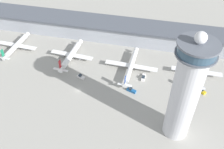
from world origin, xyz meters
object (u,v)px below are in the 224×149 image
object	(u,v)px
control_tower	(185,91)
airplane_gate_delta	(197,71)
airplane_gate_charlie	(131,66)
service_truck_fuel	(201,90)
airplane_gate_bravo	(71,55)
service_truck_water	(143,77)
service_truck_catering	(131,90)
service_truck_baggage	(81,77)
airplane_gate_alpha	(16,45)

from	to	relation	value
control_tower	airplane_gate_delta	world-z (taller)	control_tower
airplane_gate_delta	airplane_gate_charlie	bearing A→B (deg)	-174.96
service_truck_fuel	airplane_gate_bravo	bearing A→B (deg)	171.87
airplane_gate_charlie	service_truck_water	bearing A→B (deg)	-33.94
airplane_gate_delta	service_truck_water	distance (m)	39.41
airplane_gate_charlie	service_truck_catering	distance (m)	22.73
airplane_gate_delta	airplane_gate_bravo	bearing A→B (deg)	-179.11
service_truck_fuel	service_truck_baggage	bearing A→B (deg)	-176.51
control_tower	airplane_gate_bravo	xyz separation A→B (m)	(-83.18, 51.16, -29.48)
airplane_gate_delta	service_truck_catering	size ratio (longest dim) A/B	5.22
airplane_gate_alpha	airplane_gate_charlie	size ratio (longest dim) A/B	0.85
airplane_gate_delta	service_truck_fuel	xyz separation A→B (m)	(3.28, -15.77, -3.17)
control_tower	service_truck_water	distance (m)	57.94
airplane_gate_charlie	service_truck_water	size ratio (longest dim) A/B	5.68
airplane_gate_delta	service_truck_catering	xyz separation A→B (m)	(-44.15, -26.43, -3.15)
control_tower	airplane_gate_alpha	world-z (taller)	control_tower
service_truck_catering	service_truck_baggage	world-z (taller)	service_truck_baggage
airplane_gate_charlie	service_truck_baggage	world-z (taller)	airplane_gate_charlie
airplane_gate_bravo	control_tower	bearing A→B (deg)	-31.60
service_truck_fuel	control_tower	bearing A→B (deg)	-114.43
airplane_gate_bravo	airplane_gate_delta	bearing A→B (deg)	0.89
service_truck_catering	service_truck_water	xyz separation A→B (m)	(6.57, 15.04, -0.16)
airplane_gate_alpha	service_truck_water	bearing A→B (deg)	-6.60
airplane_gate_delta	service_truck_baggage	bearing A→B (deg)	-165.73
control_tower	service_truck_baggage	xyz separation A→B (m)	(-69.10, 31.65, -32.61)
airplane_gate_charlie	airplane_gate_alpha	bearing A→B (deg)	176.85
service_truck_fuel	service_truck_water	distance (m)	41.09
control_tower	airplane_gate_bravo	bearing A→B (deg)	148.40
service_truck_catering	service_truck_water	bearing A→B (deg)	66.39
control_tower	airplane_gate_charlie	world-z (taller)	control_tower
airplane_gate_alpha	service_truck_catering	size ratio (longest dim) A/B	5.32
airplane_gate_alpha	service_truck_fuel	bearing A→B (deg)	-6.47
airplane_gate_charlie	airplane_gate_delta	distance (m)	48.38
airplane_gate_charlie	service_truck_water	xyz separation A→B (m)	(10.61, -7.14, -3.11)
service_truck_catering	service_truck_water	distance (m)	16.41
airplane_gate_bravo	airplane_gate_alpha	bearing A→B (deg)	176.95
control_tower	service_truck_water	bearing A→B (deg)	120.29
airplane_gate_charlie	airplane_gate_delta	size ratio (longest dim) A/B	1.20
service_truck_baggage	service_truck_water	distance (m)	46.02
control_tower	service_truck_fuel	size ratio (longest dim) A/B	9.90
airplane_gate_delta	service_truck_fuel	distance (m)	16.42
service_truck_fuel	airplane_gate_charlie	bearing A→B (deg)	167.39
service_truck_catering	service_truck_fuel	bearing A→B (deg)	12.67
control_tower	airplane_gate_delta	distance (m)	61.83
airplane_gate_delta	service_truck_baggage	xyz separation A→B (m)	(-82.58, -21.01, -3.14)
airplane_gate_alpha	airplane_gate_charlie	xyz separation A→B (m)	(97.53, -5.37, 0.16)
airplane_gate_alpha	airplane_gate_bravo	xyz separation A→B (m)	(49.06, -2.61, 0.33)
airplane_gate_alpha	airplane_gate_delta	distance (m)	145.72
airplane_gate_bravo	service_truck_baggage	size ratio (longest dim) A/B	6.15
airplane_gate_bravo	service_truck_water	world-z (taller)	airplane_gate_bravo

